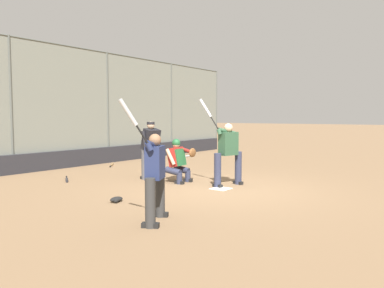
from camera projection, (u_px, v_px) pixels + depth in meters
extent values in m
plane|color=#846647|center=(221.00, 189.00, 9.16)|extent=(160.00, 160.00, 0.00)
cube|color=white|center=(221.00, 189.00, 9.16)|extent=(0.43, 0.43, 0.01)
cylinder|color=#515651|center=(216.00, 110.00, 20.34)|extent=(0.08, 0.08, 4.23)
cylinder|color=#515651|center=(171.00, 109.00, 17.36)|extent=(0.08, 0.08, 4.23)
cylinder|color=#515651|center=(108.00, 108.00, 14.39)|extent=(0.08, 0.08, 4.23)
cylinder|color=#515651|center=(11.00, 105.00, 11.41)|extent=(0.08, 0.08, 4.23)
cube|color=gray|center=(65.00, 107.00, 12.90)|extent=(18.79, 0.01, 4.23)
cylinder|color=#515651|center=(63.00, 45.00, 12.75)|extent=(18.79, 0.06, 0.06)
cube|color=#28282D|center=(68.00, 159.00, 12.97)|extent=(18.41, 0.18, 0.60)
cube|color=slate|center=(88.00, 156.00, 16.20)|extent=(13.15, 1.95, 0.12)
cube|color=slate|center=(96.00, 153.00, 15.86)|extent=(13.15, 0.55, 0.44)
cube|color=#B7BABC|center=(96.00, 147.00, 15.84)|extent=(13.15, 0.24, 0.08)
cube|color=slate|center=(88.00, 149.00, 16.18)|extent=(13.15, 0.55, 0.76)
cube|color=#B7BABC|center=(88.00, 139.00, 16.15)|extent=(13.15, 0.24, 0.08)
cube|color=slate|center=(80.00, 144.00, 16.50)|extent=(13.15, 0.55, 1.08)
cube|color=#B7BABC|center=(80.00, 131.00, 16.46)|extent=(13.15, 0.24, 0.08)
cylinder|color=#2D334C|center=(238.00, 168.00, 9.77)|extent=(0.18, 0.18, 0.86)
cube|color=black|center=(238.00, 183.00, 9.80)|extent=(0.18, 0.30, 0.08)
cylinder|color=#2D334C|center=(218.00, 170.00, 9.34)|extent=(0.18, 0.18, 0.86)
cube|color=black|center=(218.00, 186.00, 9.37)|extent=(0.18, 0.30, 0.08)
cube|color=#2D5138|center=(228.00, 144.00, 9.51)|extent=(0.52, 0.38, 0.59)
sphere|color=tan|center=(228.00, 128.00, 9.48)|extent=(0.22, 0.22, 0.22)
cylinder|color=#2D5138|center=(228.00, 132.00, 9.50)|extent=(0.59, 0.30, 0.22)
cylinder|color=#2D5138|center=(219.00, 132.00, 9.33)|extent=(0.11, 0.15, 0.16)
sphere|color=black|center=(218.00, 129.00, 9.34)|extent=(0.04, 0.04, 0.04)
cylinder|color=black|center=(215.00, 123.00, 9.36)|extent=(0.10, 0.22, 0.33)
cylinder|color=#B7BCC1|center=(206.00, 108.00, 9.41)|extent=(0.17, 0.34, 0.47)
cylinder|color=#2D334C|center=(188.00, 176.00, 10.15)|extent=(0.15, 0.15, 0.30)
cylinder|color=#2D334C|center=(182.00, 169.00, 10.24)|extent=(0.21, 0.47, 0.23)
cube|color=black|center=(188.00, 180.00, 10.16)|extent=(0.12, 0.27, 0.08)
cylinder|color=#2D334C|center=(179.00, 178.00, 9.81)|extent=(0.15, 0.15, 0.30)
cylinder|color=#2D334C|center=(173.00, 171.00, 9.90)|extent=(0.21, 0.47, 0.23)
cube|color=black|center=(179.00, 182.00, 9.82)|extent=(0.12, 0.27, 0.08)
cube|color=maroon|center=(176.00, 157.00, 10.07)|extent=(0.46, 0.39, 0.54)
cube|color=#235B33|center=(181.00, 157.00, 9.99)|extent=(0.40, 0.17, 0.45)
sphere|color=tan|center=(176.00, 144.00, 10.04)|extent=(0.20, 0.20, 0.20)
sphere|color=#235B33|center=(176.00, 143.00, 10.04)|extent=(0.23, 0.23, 0.23)
cylinder|color=maroon|center=(187.00, 151.00, 10.06)|extent=(0.25, 0.53, 0.16)
ellipsoid|color=brown|center=(192.00, 153.00, 9.86)|extent=(0.31, 0.12, 0.24)
cylinder|color=tan|center=(171.00, 157.00, 9.84)|extent=(0.12, 0.31, 0.44)
cylinder|color=#4C4C51|center=(155.00, 163.00, 10.80)|extent=(0.17, 0.17, 0.83)
cube|color=black|center=(155.00, 176.00, 10.82)|extent=(0.14, 0.29, 0.08)
cylinder|color=#4C4C51|center=(145.00, 165.00, 10.52)|extent=(0.17, 0.17, 0.83)
cube|color=black|center=(145.00, 178.00, 10.55)|extent=(0.14, 0.29, 0.08)
cube|color=black|center=(151.00, 139.00, 10.57)|extent=(0.49, 0.44, 0.63)
sphere|color=tan|center=(151.00, 125.00, 10.54)|extent=(0.21, 0.21, 0.21)
cylinder|color=black|center=(151.00, 123.00, 10.53)|extent=(0.22, 0.22, 0.07)
cylinder|color=black|center=(159.00, 146.00, 10.73)|extent=(0.16, 0.24, 0.88)
cylinder|color=black|center=(145.00, 147.00, 10.35)|extent=(0.12, 0.23, 0.88)
cylinder|color=#333333|center=(160.00, 194.00, 6.59)|extent=(0.17, 0.17, 0.80)
cube|color=black|center=(160.00, 214.00, 6.61)|extent=(0.23, 0.30, 0.08)
cylinder|color=#333333|center=(150.00, 203.00, 5.93)|extent=(0.17, 0.17, 0.80)
cube|color=black|center=(150.00, 225.00, 5.96)|extent=(0.23, 0.30, 0.08)
cube|color=navy|center=(155.00, 162.00, 6.22)|extent=(0.50, 0.43, 0.55)
sphere|color=#936B4C|center=(155.00, 140.00, 6.19)|extent=(0.20, 0.20, 0.20)
cylinder|color=navy|center=(153.00, 145.00, 6.19)|extent=(0.55, 0.31, 0.21)
cylinder|color=navy|center=(149.00, 147.00, 5.93)|extent=(0.16, 0.16, 0.15)
sphere|color=black|center=(148.00, 143.00, 5.93)|extent=(0.04, 0.04, 0.04)
cylinder|color=black|center=(142.00, 134.00, 5.88)|extent=(0.20, 0.12, 0.30)
cylinder|color=#B7BCC1|center=(128.00, 112.00, 5.76)|extent=(0.30, 0.20, 0.43)
sphere|color=black|center=(66.00, 177.00, 10.82)|extent=(0.04, 0.04, 0.04)
cylinder|color=black|center=(67.00, 178.00, 10.65)|extent=(0.22, 0.31, 0.03)
cylinder|color=#28282D|center=(67.00, 180.00, 10.25)|extent=(0.33, 0.45, 0.07)
sphere|color=black|center=(180.00, 157.00, 16.03)|extent=(0.04, 0.04, 0.04)
cylinder|color=black|center=(182.00, 157.00, 16.17)|extent=(0.35, 0.03, 0.03)
cylinder|color=#B7BCC1|center=(188.00, 156.00, 16.50)|extent=(0.48, 0.07, 0.07)
sphere|color=black|center=(110.00, 167.00, 12.98)|extent=(0.04, 0.04, 0.04)
cylinder|color=black|center=(111.00, 166.00, 13.16)|extent=(0.27, 0.26, 0.03)
cylinder|color=tan|center=(112.00, 164.00, 13.57)|extent=(0.40, 0.37, 0.07)
ellipsoid|color=black|center=(116.00, 199.00, 7.76)|extent=(0.30, 0.19, 0.11)
ellipsoid|color=black|center=(116.00, 201.00, 7.63)|extent=(0.11, 0.08, 0.09)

